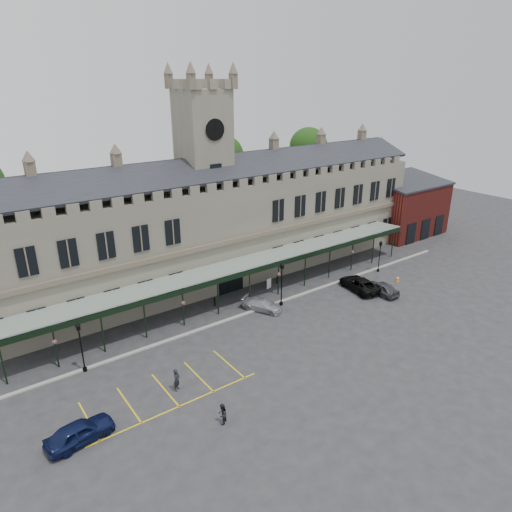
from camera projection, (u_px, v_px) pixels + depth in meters
ground at (292, 331)px, 44.56m from camera, size 140.00×140.00×0.00m
station_building at (207, 228)px, 54.20m from camera, size 60.00×10.36×17.30m
clock_tower at (204, 172)px, 51.85m from camera, size 5.60×5.60×24.80m
canopy at (248, 283)px, 49.31m from camera, size 50.00×4.10×4.30m
brick_annex at (405, 207)px, 71.43m from camera, size 12.40×8.36×9.23m
kerb at (259, 309)px, 48.69m from camera, size 60.00×0.40×0.12m
parking_markings at (168, 393)px, 35.78m from camera, size 16.00×6.00×0.01m
tree_behind_mid at (222, 158)px, 63.12m from camera, size 6.00×6.00×16.00m
tree_behind_right at (308, 148)px, 71.87m from camera, size 6.00×6.00×16.00m
lamp_post_left at (81, 342)px, 37.51m from camera, size 0.44×0.44×4.69m
lamp_post_mid at (282, 280)px, 48.64m from camera, size 0.48×0.48×5.07m
lamp_post_right at (380, 253)px, 57.43m from camera, size 0.39×0.39×4.17m
traffic_cone at (398, 279)px, 55.36m from camera, size 0.44×0.44×0.70m
sign_board at (269, 284)px, 53.49m from camera, size 0.70×0.17×1.20m
bollard_left at (215, 302)px, 49.34m from camera, size 0.17×0.17×0.98m
bollard_right at (277, 280)px, 54.71m from camera, size 0.17×0.17×0.95m
car_left_a at (80, 432)px, 30.79m from camera, size 4.83×2.48×1.57m
car_taxi at (262, 305)px, 48.40m from camera, size 3.69×4.69×1.27m
car_van at (359, 284)px, 52.95m from camera, size 3.30×5.79×1.52m
car_right_a at (381, 288)px, 52.02m from camera, size 1.83×4.40×1.49m
person_a at (177, 380)px, 35.82m from camera, size 0.83×0.80×1.92m
person_b at (222, 414)px, 32.36m from camera, size 1.01×0.98×1.64m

